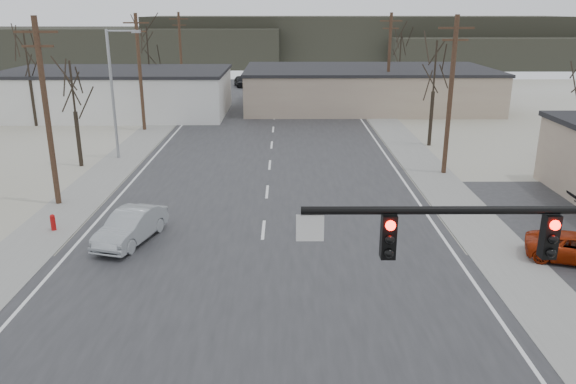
# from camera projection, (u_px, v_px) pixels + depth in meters

# --- Properties ---
(ground) EXTENTS (140.00, 140.00, 0.00)m
(ground) POSITION_uv_depth(u_px,v_px,m) (255.00, 316.00, 19.76)
(ground) COLOR beige
(ground) RESTS_ON ground
(main_road) EXTENTS (18.00, 110.00, 0.05)m
(main_road) POSITION_uv_depth(u_px,v_px,m) (268.00, 187.00, 34.01)
(main_road) COLOR #28282B
(main_road) RESTS_ON ground
(cross_road) EXTENTS (90.00, 10.00, 0.04)m
(cross_road) POSITION_uv_depth(u_px,v_px,m) (255.00, 315.00, 19.75)
(cross_road) COLOR #28282B
(cross_road) RESTS_ON ground
(sidewalk_left) EXTENTS (3.00, 90.00, 0.06)m
(sidewalk_left) POSITION_uv_depth(u_px,v_px,m) (116.00, 165.00, 38.71)
(sidewalk_left) COLOR gray
(sidewalk_left) RESTS_ON ground
(sidewalk_right) EXTENTS (3.00, 90.00, 0.06)m
(sidewalk_right) POSITION_uv_depth(u_px,v_px,m) (423.00, 165.00, 38.81)
(sidewalk_right) COLOR gray
(sidewalk_right) RESTS_ON ground
(fire_hydrant) EXTENTS (0.24, 0.24, 0.87)m
(fire_hydrant) POSITION_uv_depth(u_px,v_px,m) (53.00, 222.00, 27.17)
(fire_hydrant) COLOR #A50C0C
(fire_hydrant) RESTS_ON ground
(building_left_far) EXTENTS (22.30, 12.30, 4.50)m
(building_left_far) POSITION_uv_depth(u_px,v_px,m) (117.00, 92.00, 57.00)
(building_left_far) COLOR silver
(building_left_far) RESTS_ON ground
(building_right_far) EXTENTS (26.30, 14.30, 4.30)m
(building_right_far) POSITION_uv_depth(u_px,v_px,m) (367.00, 88.00, 60.97)
(building_right_far) COLOR tan
(building_right_far) RESTS_ON ground
(upole_left_b) EXTENTS (2.20, 0.30, 10.00)m
(upole_left_b) POSITION_uv_depth(u_px,v_px,m) (46.00, 110.00, 29.48)
(upole_left_b) COLOR #482E21
(upole_left_b) RESTS_ON ground
(upole_left_c) EXTENTS (2.20, 0.30, 10.00)m
(upole_left_c) POSITION_uv_depth(u_px,v_px,m) (140.00, 71.00, 48.50)
(upole_left_c) COLOR #482E21
(upole_left_c) RESTS_ON ground
(upole_left_d) EXTENTS (2.20, 0.30, 10.00)m
(upole_left_d) POSITION_uv_depth(u_px,v_px,m) (181.00, 53.00, 67.51)
(upole_left_d) COLOR #482E21
(upole_left_d) RESTS_ON ground
(upole_right_a) EXTENTS (2.20, 0.30, 10.00)m
(upole_right_a) POSITION_uv_depth(u_px,v_px,m) (451.00, 94.00, 35.31)
(upole_right_a) COLOR #482E21
(upole_right_a) RESTS_ON ground
(upole_right_b) EXTENTS (2.20, 0.30, 10.00)m
(upole_right_b) POSITION_uv_depth(u_px,v_px,m) (389.00, 62.00, 56.22)
(upole_right_b) COLOR #482E21
(upole_right_b) RESTS_ON ground
(streetlight_main) EXTENTS (2.40, 0.25, 9.00)m
(streetlight_main) POSITION_uv_depth(u_px,v_px,m) (115.00, 88.00, 39.04)
(streetlight_main) COLOR gray
(streetlight_main) RESTS_ON ground
(tree_left_near) EXTENTS (3.30, 3.30, 7.35)m
(tree_left_near) POSITION_uv_depth(u_px,v_px,m) (73.00, 90.00, 37.08)
(tree_left_near) COLOR #2D241B
(tree_left_near) RESTS_ON ground
(tree_right_mid) EXTENTS (3.74, 3.74, 8.33)m
(tree_right_mid) POSITION_uv_depth(u_px,v_px,m) (435.00, 69.00, 42.70)
(tree_right_mid) COLOR #2D241B
(tree_right_mid) RESTS_ON ground
(tree_left_far) EXTENTS (3.96, 3.96, 8.82)m
(tree_left_far) POSITION_uv_depth(u_px,v_px,m) (148.00, 48.00, 61.47)
(tree_left_far) COLOR #2D241B
(tree_left_far) RESTS_ON ground
(tree_right_far) EXTENTS (3.52, 3.52, 7.84)m
(tree_right_far) POSITION_uv_depth(u_px,v_px,m) (400.00, 50.00, 67.54)
(tree_right_far) COLOR #2D241B
(tree_right_far) RESTS_ON ground
(tree_left_mid) EXTENTS (3.96, 3.96, 8.82)m
(tree_left_mid) POSITION_uv_depth(u_px,v_px,m) (27.00, 56.00, 50.02)
(tree_left_mid) COLOR #2D241B
(tree_left_mid) RESTS_ON ground
(hill_left) EXTENTS (70.00, 18.00, 7.00)m
(hill_left) POSITION_uv_depth(u_px,v_px,m) (94.00, 47.00, 105.95)
(hill_left) COLOR #333026
(hill_left) RESTS_ON ground
(hill_center) EXTENTS (80.00, 18.00, 9.00)m
(hill_center) POSITION_uv_depth(u_px,v_px,m) (356.00, 40.00, 109.70)
(hill_center) COLOR #333026
(hill_center) RESTS_ON ground
(hill_right) EXTENTS (60.00, 18.00, 5.50)m
(hill_right) POSITION_uv_depth(u_px,v_px,m) (547.00, 52.00, 104.72)
(hill_right) COLOR #333026
(hill_right) RESTS_ON ground
(sedan_crossing) EXTENTS (2.71, 4.76, 1.48)m
(sedan_crossing) POSITION_uv_depth(u_px,v_px,m) (131.00, 226.00, 25.76)
(sedan_crossing) COLOR #93989C
(sedan_crossing) RESTS_ON main_road
(car_far_a) EXTENTS (3.70, 6.16, 1.67)m
(car_far_a) POSITION_uv_depth(u_px,v_px,m) (330.00, 94.00, 65.38)
(car_far_a) COLOR black
(car_far_a) RESTS_ON main_road
(car_far_b) EXTENTS (2.62, 4.59, 1.47)m
(car_far_b) POSITION_uv_depth(u_px,v_px,m) (242.00, 81.00, 78.04)
(car_far_b) COLOR black
(car_far_b) RESTS_ON main_road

